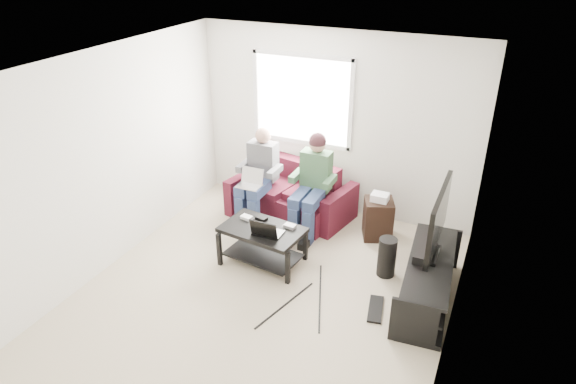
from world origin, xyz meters
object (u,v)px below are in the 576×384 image
at_px(sofa, 292,197).
at_px(coffee_table, 262,237).
at_px(subwoofer, 387,257).
at_px(end_table, 378,218).
at_px(tv, 438,220).
at_px(tv_stand, 428,283).

relative_size(sofa, coffee_table, 1.71).
relative_size(subwoofer, end_table, 0.76).
relative_size(tv, end_table, 1.70).
distance_m(sofa, tv, 2.50).
bearing_deg(tv_stand, sofa, 151.57).
bearing_deg(tv_stand, coffee_table, -177.51).
relative_size(coffee_table, end_table, 1.61).
xyz_separation_m(sofa, subwoofer, (1.62, -0.88, -0.04)).
bearing_deg(tv, subwoofer, 160.85).
distance_m(coffee_table, end_table, 1.63).
bearing_deg(tv, sofa, 153.64).
distance_m(tv, subwoofer, 0.92).
bearing_deg(subwoofer, coffee_table, -165.74).
distance_m(coffee_table, tv, 2.10).
relative_size(tv_stand, end_table, 2.46).
xyz_separation_m(tv, subwoofer, (-0.53, 0.19, -0.73)).
xyz_separation_m(sofa, end_table, (1.29, -0.08, -0.00)).
xyz_separation_m(coffee_table, end_table, (1.13, 1.17, -0.07)).
bearing_deg(end_table, sofa, 176.25).
distance_m(sofa, end_table, 1.29).
xyz_separation_m(coffee_table, tv, (2.00, 0.19, 0.62)).
height_order(sofa, coffee_table, sofa).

